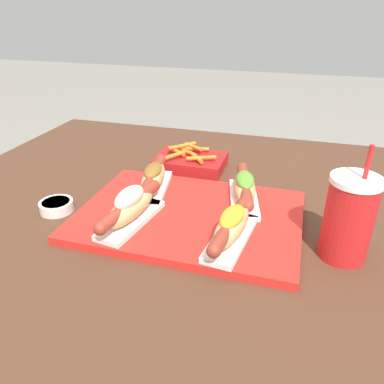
{
  "coord_description": "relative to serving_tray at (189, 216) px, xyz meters",
  "views": [
    {
      "loc": [
        0.2,
        -0.74,
        1.11
      ],
      "look_at": [
        -0.01,
        -0.05,
        0.74
      ],
      "focal_mm": 35.0,
      "sensor_mm": 36.0,
      "label": 1
    }
  ],
  "objects": [
    {
      "name": "hot_dog_0",
      "position": [
        -0.1,
        -0.07,
        0.04
      ],
      "size": [
        0.09,
        0.22,
        0.08
      ],
      "color": "white",
      "rests_on": "serving_tray"
    },
    {
      "name": "hot_dog_2",
      "position": [
        -0.11,
        0.08,
        0.04
      ],
      "size": [
        0.09,
        0.22,
        0.06
      ],
      "color": "white",
      "rests_on": "serving_tray"
    },
    {
      "name": "hot_dog_3",
      "position": [
        0.1,
        0.08,
        0.04
      ],
      "size": [
        0.1,
        0.22,
        0.07
      ],
      "color": "white",
      "rests_on": "serving_tray"
    },
    {
      "name": "fries_basket",
      "position": [
        -0.08,
        0.27,
        0.01
      ],
      "size": [
        0.19,
        0.14,
        0.06
      ],
      "color": "#B21919",
      "rests_on": "patio_table"
    },
    {
      "name": "hot_dog_1",
      "position": [
        0.11,
        -0.08,
        0.04
      ],
      "size": [
        0.08,
        0.22,
        0.07
      ],
      "color": "white",
      "rests_on": "serving_tray"
    },
    {
      "name": "serving_tray",
      "position": [
        0.0,
        0.0,
        0.0
      ],
      "size": [
        0.48,
        0.34,
        0.02
      ],
      "color": "red",
      "rests_on": "patio_table"
    },
    {
      "name": "sauce_bowl",
      "position": [
        -0.3,
        -0.05,
        0.0
      ],
      "size": [
        0.08,
        0.08,
        0.02
      ],
      "color": "silver",
      "rests_on": "patio_table"
    },
    {
      "name": "patio_table",
      "position": [
        0.01,
        0.07,
        -0.35
      ],
      "size": [
        1.36,
        1.08,
        0.68
      ],
      "color": "#4C2D1E",
      "rests_on": "ground_plane"
    },
    {
      "name": "drink_cup",
      "position": [
        0.31,
        -0.04,
        0.07
      ],
      "size": [
        0.09,
        0.09,
        0.22
      ],
      "color": "red",
      "rests_on": "patio_table"
    }
  ]
}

